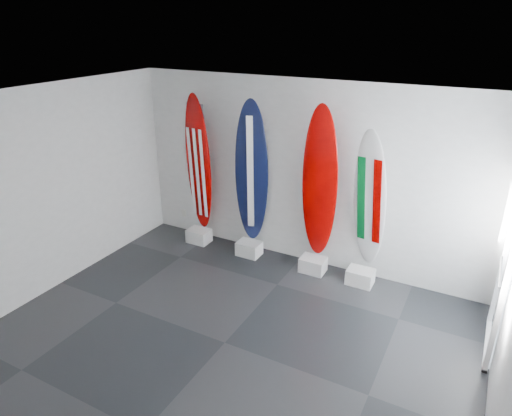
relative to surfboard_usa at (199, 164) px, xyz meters
The scene contains 14 objects.
floor 3.31m from the surfboard_usa, 50.19° to the right, with size 6.00×6.00×0.00m, color black.
ceiling 3.34m from the surfboard_usa, 50.19° to the right, with size 6.00×6.00×0.00m, color white.
wall_back 1.91m from the surfboard_usa, ahead, with size 6.00×6.00×0.00m, color silver.
wall_front 5.14m from the surfboard_usa, 68.32° to the right, with size 6.00×6.00×0.00m, color silver.
wall_left 2.53m from the surfboard_usa, 115.75° to the right, with size 5.00×5.00×0.00m, color silver.
display_block_usa 1.35m from the surfboard_usa, 90.00° to the right, with size 0.40×0.30×0.24m, color white.
surfboard_usa is the anchor object (origin of this frame).
display_block_navy 1.71m from the surfboard_usa, ahead, with size 0.40×0.30×0.24m, color white.
surfboard_navy 1.05m from the surfboard_usa, ahead, with size 0.55×0.08×2.45m, color black.
display_block_swiss 2.61m from the surfboard_usa, ahead, with size 0.40×0.30×0.24m, color white.
surfboard_swiss 2.23m from the surfboard_usa, ahead, with size 0.56×0.08×2.48m, color #920100.
display_block_italy 3.30m from the surfboard_usa, ahead, with size 0.40×0.30×0.24m, color white.
surfboard_italy 3.02m from the surfboard_usa, ahead, with size 0.51×0.08×2.25m, color white.
wall_outlet 1.26m from the surfboard_usa, 160.01° to the left, with size 0.09×0.02×0.13m, color silver.
Camera 1 is at (2.55, -3.93, 3.84)m, focal length 31.99 mm.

